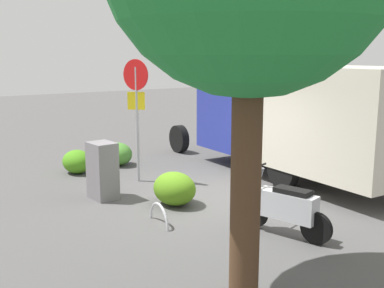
{
  "coord_description": "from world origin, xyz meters",
  "views": [
    {
      "loc": [
        -8.23,
        5.97,
        3.19
      ],
      "look_at": [
        -0.0,
        0.2,
        1.27
      ],
      "focal_mm": 43.91,
      "sensor_mm": 36.0,
      "label": 1
    }
  ],
  "objects_px": {
    "stop_sign": "(136,101)",
    "utility_cabinet": "(103,171)",
    "bike_rack_hoop": "(159,224)",
    "box_truck_near": "(298,117)",
    "motorcycle": "(286,208)"
  },
  "relations": [
    {
      "from": "utility_cabinet",
      "to": "bike_rack_hoop",
      "type": "bearing_deg",
      "value": -175.53
    },
    {
      "from": "bike_rack_hoop",
      "to": "box_truck_near",
      "type": "bearing_deg",
      "value": -78.93
    },
    {
      "from": "box_truck_near",
      "to": "motorcycle",
      "type": "bearing_deg",
      "value": 133.34
    },
    {
      "from": "stop_sign",
      "to": "bike_rack_hoop",
      "type": "relative_size",
      "value": 3.62
    },
    {
      "from": "box_truck_near",
      "to": "stop_sign",
      "type": "bearing_deg",
      "value": 63.22
    },
    {
      "from": "utility_cabinet",
      "to": "box_truck_near",
      "type": "bearing_deg",
      "value": -103.87
    },
    {
      "from": "stop_sign",
      "to": "utility_cabinet",
      "type": "relative_size",
      "value": 2.41
    },
    {
      "from": "box_truck_near",
      "to": "motorcycle",
      "type": "distance_m",
      "value": 4.33
    },
    {
      "from": "bike_rack_hoop",
      "to": "utility_cabinet",
      "type": "bearing_deg",
      "value": 4.47
    },
    {
      "from": "stop_sign",
      "to": "box_truck_near",
      "type": "bearing_deg",
      "value": -119.81
    },
    {
      "from": "motorcycle",
      "to": "bike_rack_hoop",
      "type": "distance_m",
      "value": 2.42
    },
    {
      "from": "box_truck_near",
      "to": "stop_sign",
      "type": "xyz_separation_m",
      "value": [
        2.05,
        3.58,
        0.44
      ]
    },
    {
      "from": "motorcycle",
      "to": "bike_rack_hoop",
      "type": "xyz_separation_m",
      "value": [
        1.78,
        1.55,
        -0.52
      ]
    },
    {
      "from": "motorcycle",
      "to": "utility_cabinet",
      "type": "xyz_separation_m",
      "value": [
        3.93,
        1.72,
        0.12
      ]
    },
    {
      "from": "box_truck_near",
      "to": "stop_sign",
      "type": "relative_size",
      "value": 2.65
    }
  ]
}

